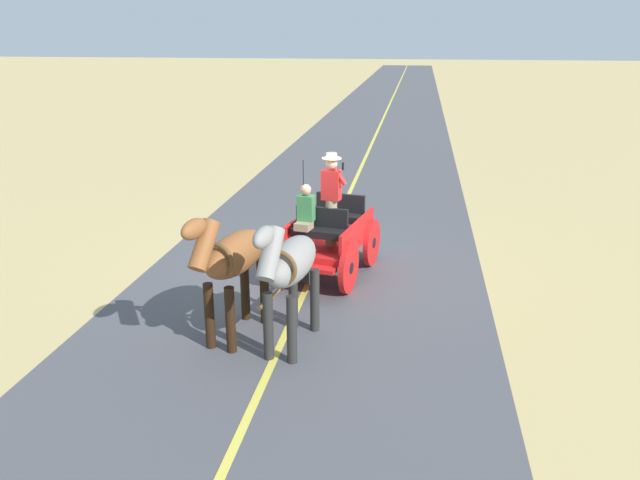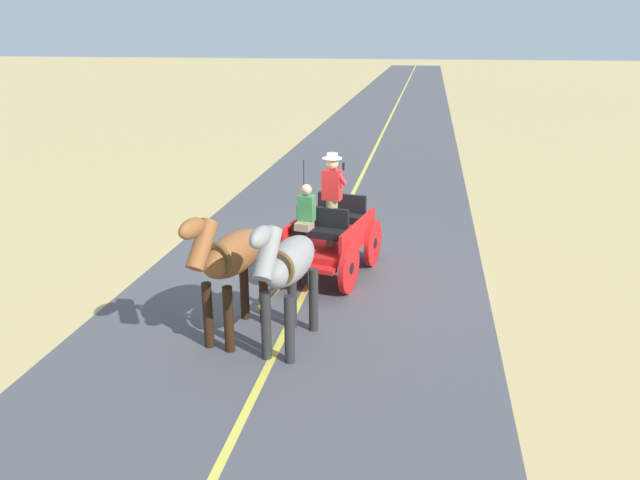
{
  "view_description": "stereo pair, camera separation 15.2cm",
  "coord_description": "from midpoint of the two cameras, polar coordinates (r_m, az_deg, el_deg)",
  "views": [
    {
      "loc": [
        -1.94,
        11.92,
        4.61
      ],
      "look_at": [
        -0.32,
        1.51,
        1.1
      ],
      "focal_mm": 35.34,
      "sensor_mm": 36.0,
      "label": 1
    },
    {
      "loc": [
        -2.09,
        11.9,
        4.61
      ],
      "look_at": [
        -0.32,
        1.51,
        1.1
      ],
      "focal_mm": 35.34,
      "sensor_mm": 36.0,
      "label": 2
    }
  ],
  "objects": [
    {
      "name": "ground_plane",
      "position": [
        12.93,
        0.06,
        -2.47
      ],
      "size": [
        200.0,
        200.0,
        0.0
      ],
      "primitive_type": "plane",
      "color": "tan"
    },
    {
      "name": "road_surface",
      "position": [
        12.93,
        0.06,
        -2.45
      ],
      "size": [
        6.71,
        160.0,
        0.01
      ],
      "primitive_type": "cube",
      "color": "#4C4C51",
      "rests_on": "ground"
    },
    {
      "name": "road_centre_stripe",
      "position": [
        12.93,
        0.06,
        -2.43
      ],
      "size": [
        0.12,
        160.0,
        0.0
      ],
      "primitive_type": "cube",
      "color": "#DBCC4C",
      "rests_on": "road_surface"
    },
    {
      "name": "horse_drawn_carriage",
      "position": [
        12.25,
        1.17,
        0.37
      ],
      "size": [
        1.87,
        4.51,
        2.5
      ],
      "color": "red",
      "rests_on": "ground"
    },
    {
      "name": "horse_near_side",
      "position": [
        9.26,
        -2.5,
        -2.38
      ],
      "size": [
        0.78,
        2.15,
        2.21
      ],
      "color": "gray",
      "rests_on": "ground"
    },
    {
      "name": "horse_off_side",
      "position": [
        9.65,
        -7.62,
        -1.65
      ],
      "size": [
        0.92,
        2.14,
        2.21
      ],
      "color": "brown",
      "rests_on": "ground"
    }
  ]
}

